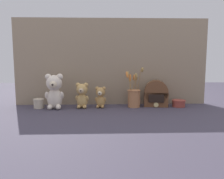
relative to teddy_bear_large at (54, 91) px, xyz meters
The scene contains 9 objects.
ground_plane 0.50m from the teddy_bear_large, ahead, with size 4.00×4.00×0.00m, color #3D3847.
backdrop_wall 0.55m from the teddy_bear_large, 20.75° to the left, with size 1.70×0.02×0.76m.
teddy_bear_large is the anchor object (origin of this frame).
teddy_bear_medium 0.23m from the teddy_bear_large, ahead, with size 0.12×0.11×0.21m.
teddy_bear_small 0.38m from the teddy_bear_large, ahead, with size 0.10×0.09×0.18m.
flower_vase 0.66m from the teddy_bear_large, ahead, with size 0.17×0.14×0.34m.
vintage_radio 0.86m from the teddy_bear_large, ahead, with size 0.22×0.14×0.23m.
decorative_tin_tall 1.06m from the teddy_bear_large, ahead, with size 0.11×0.11×0.06m.
decorative_tin_short 0.18m from the teddy_bear_large, 167.65° to the left, with size 0.09×0.09×0.08m.
Camera 1 is at (-0.08, -1.94, 0.42)m, focal length 38.00 mm.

